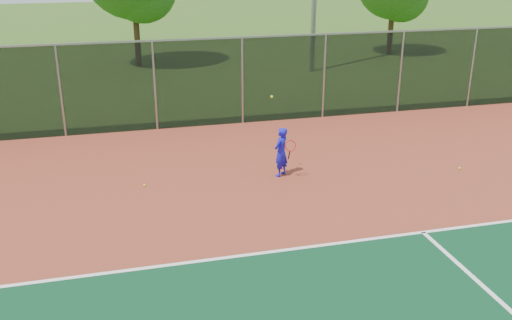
# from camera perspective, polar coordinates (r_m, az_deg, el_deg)

# --- Properties ---
(court_apron) EXTENTS (30.00, 20.00, 0.02)m
(court_apron) POSITION_cam_1_polar(r_m,az_deg,el_deg) (11.53, 10.08, -10.63)
(court_apron) COLOR brown
(court_apron) RESTS_ON ground
(fence_back) EXTENTS (30.00, 0.06, 3.03)m
(fence_back) POSITION_cam_1_polar(r_m,az_deg,el_deg) (19.87, -1.38, 8.02)
(fence_back) COLOR black
(fence_back) RESTS_ON court_apron
(tennis_player) EXTENTS (0.60, 0.70, 2.24)m
(tennis_player) POSITION_cam_1_polar(r_m,az_deg,el_deg) (15.39, 2.53, 0.83)
(tennis_player) COLOR #1914C0
(tennis_player) RESTS_ON court_apron
(practice_ball_0) EXTENTS (0.07, 0.07, 0.07)m
(practice_ball_0) POSITION_cam_1_polar(r_m,az_deg,el_deg) (18.52, 3.01, 2.18)
(practice_ball_0) COLOR #CDEA1B
(practice_ball_0) RESTS_ON court_apron
(practice_ball_1) EXTENTS (0.07, 0.07, 0.07)m
(practice_ball_1) POSITION_cam_1_polar(r_m,az_deg,el_deg) (17.02, 19.69, -0.77)
(practice_ball_1) COLOR #CDEA1B
(practice_ball_1) RESTS_ON court_apron
(practice_ball_2) EXTENTS (0.07, 0.07, 0.07)m
(practice_ball_2) POSITION_cam_1_polar(r_m,az_deg,el_deg) (15.19, -11.09, -2.49)
(practice_ball_2) COLOR #CDEA1B
(practice_ball_2) RESTS_ON court_apron
(practice_ball_3) EXTENTS (0.07, 0.07, 0.07)m
(practice_ball_3) POSITION_cam_1_polar(r_m,az_deg,el_deg) (18.54, 2.51, 2.21)
(practice_ball_3) COLOR #CDEA1B
(practice_ball_3) RESTS_ON court_apron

